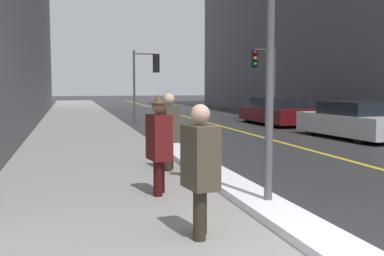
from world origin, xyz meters
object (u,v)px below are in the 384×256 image
object	(u,v)px
parked_car_white	(355,121)
fire_hydrant	(197,149)
pedestrian_in_glasses	(200,164)
traffic_light_near	(148,71)
pedestrian_trailing	(169,128)
traffic_light_far	(262,67)
parked_car_maroon	(276,112)
pedestrian_in_fedora	(159,141)

from	to	relation	value
parked_car_white	fire_hydrant	world-z (taller)	parked_car_white
pedestrian_in_glasses	fire_hydrant	distance (m)	5.47
traffic_light_near	pedestrian_trailing	world-z (taller)	traffic_light_near
parked_car_white	fire_hydrant	bearing A→B (deg)	115.52
traffic_light_near	traffic_light_far	distance (m)	5.83
parked_car_maroon	fire_hydrant	world-z (taller)	parked_car_maroon
traffic_light_far	parked_car_maroon	distance (m)	3.26
pedestrian_trailing	parked_car_white	distance (m)	8.71
pedestrian_in_fedora	traffic_light_near	bearing A→B (deg)	163.05
pedestrian_trailing	fire_hydrant	distance (m)	1.19
pedestrian_trailing	parked_car_maroon	bearing A→B (deg)	137.14
parked_car_maroon	parked_car_white	bearing A→B (deg)	-179.68
pedestrian_in_glasses	pedestrian_trailing	bearing A→B (deg)	164.57
pedestrian_trailing	fire_hydrant	world-z (taller)	pedestrian_trailing
traffic_light_near	parked_car_maroon	distance (m)	6.48
pedestrian_in_fedora	fire_hydrant	distance (m)	3.31
pedestrian_in_fedora	pedestrian_trailing	world-z (taller)	pedestrian_in_fedora
pedestrian_in_fedora	parked_car_white	distance (m)	10.55
traffic_light_near	pedestrian_in_glasses	size ratio (longest dim) A/B	2.18
pedestrian_in_glasses	parked_car_white	size ratio (longest dim) A/B	0.35
traffic_light_near	fire_hydrant	distance (m)	12.89
pedestrian_in_glasses	parked_car_maroon	xyz separation A→B (m)	(7.76, 15.12, -0.29)
traffic_light_near	traffic_light_far	world-z (taller)	traffic_light_far
parked_car_white	traffic_light_near	bearing A→B (deg)	28.40
pedestrian_trailing	parked_car_white	world-z (taller)	pedestrian_trailing
traffic_light_far	pedestrian_trailing	size ratio (longest dim) A/B	2.28
traffic_light_near	parked_car_maroon	world-z (taller)	traffic_light_near
pedestrian_in_glasses	parked_car_maroon	world-z (taller)	pedestrian_in_glasses
parked_car_white	parked_car_maroon	bearing A→B (deg)	-2.39
traffic_light_far	parked_car_white	xyz separation A→B (m)	(-0.07, -8.45, -2.12)
traffic_light_far	pedestrian_in_fedora	size ratio (longest dim) A/B	2.25
pedestrian_in_glasses	parked_car_maroon	distance (m)	17.00
traffic_light_near	pedestrian_in_glasses	world-z (taller)	traffic_light_near
pedestrian_in_fedora	traffic_light_far	bearing A→B (deg)	143.40
pedestrian_in_fedora	parked_car_white	size ratio (longest dim) A/B	0.37
pedestrian_in_glasses	fire_hydrant	size ratio (longest dim) A/B	2.29
traffic_light_near	parked_car_white	size ratio (longest dim) A/B	0.76
traffic_light_far	fire_hydrant	distance (m)	14.22
pedestrian_in_fedora	pedestrian_in_glasses	bearing A→B (deg)	-6.81
parked_car_white	fire_hydrant	size ratio (longest dim) A/B	6.53
traffic_light_near	pedestrian_in_glasses	bearing A→B (deg)	-100.63
traffic_light_far	pedestrian_trailing	distance (m)	15.10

